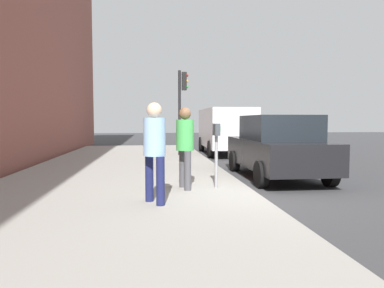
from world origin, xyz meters
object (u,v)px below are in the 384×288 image
(pedestrian_at_meter, at_px, (185,141))
(parked_sedan_near, at_px, (277,147))
(pedestrian_bystander, at_px, (155,144))
(parking_meter, at_px, (216,142))
(traffic_signal, at_px, (182,98))
(parked_van_far, at_px, (225,128))

(pedestrian_at_meter, bearing_deg, parked_sedan_near, 24.85)
(parked_sedan_near, bearing_deg, pedestrian_bystander, 134.12)
(parking_meter, bearing_deg, pedestrian_bystander, 135.23)
(pedestrian_bystander, xyz_separation_m, traffic_signal, (8.89, -1.21, 1.36))
(pedestrian_at_meter, bearing_deg, traffic_signal, 74.50)
(parking_meter, height_order, parked_sedan_near, parked_sedan_near)
(pedestrian_bystander, distance_m, parked_sedan_near, 4.80)
(pedestrian_at_meter, distance_m, pedestrian_bystander, 1.46)
(traffic_signal, bearing_deg, pedestrian_bystander, 172.23)
(pedestrian_at_meter, relative_size, pedestrian_bystander, 0.98)
(parking_meter, relative_size, pedestrian_at_meter, 0.80)
(pedestrian_bystander, bearing_deg, parking_meter, 15.42)
(parking_meter, relative_size, traffic_signal, 0.39)
(parking_meter, xyz_separation_m, traffic_signal, (7.53, 0.14, 1.41))
(parked_sedan_near, relative_size, traffic_signal, 1.22)
(pedestrian_bystander, distance_m, parked_van_far, 11.11)
(parked_van_far, distance_m, traffic_signal, 3.08)
(parking_meter, bearing_deg, pedestrian_at_meter, 95.41)
(pedestrian_bystander, xyz_separation_m, parked_sedan_near, (3.33, -3.44, -0.32))
(parked_sedan_near, height_order, traffic_signal, traffic_signal)
(pedestrian_at_meter, xyz_separation_m, parked_van_far, (9.27, -2.78, 0.07))
(parked_van_far, xyz_separation_m, traffic_signal, (-1.67, 2.23, 1.32))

